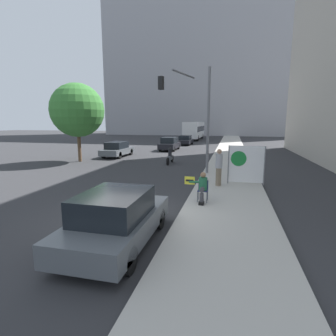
{
  "coord_description": "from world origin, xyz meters",
  "views": [
    {
      "loc": [
        3.49,
        -7.98,
        3.33
      ],
      "look_at": [
        0.53,
        4.27,
        1.09
      ],
      "focal_mm": 28.0,
      "sensor_mm": 36.0,
      "label": 1
    }
  ],
  "objects": [
    {
      "name": "sidewalk_curb",
      "position": [
        3.45,
        15.0,
        0.07
      ],
      "size": [
        3.32,
        90.0,
        0.14
      ],
      "primitive_type": "cube",
      "color": "#B7B2A8",
      "rests_on": "ground_plane"
    },
    {
      "name": "street_tree_near_curb",
      "position": [
        -8.88,
        11.55,
        4.23
      ],
      "size": [
        4.36,
        4.36,
        6.42
      ],
      "color": "brown",
      "rests_on": "ground_plane"
    },
    {
      "name": "motorcycle_on_road",
      "position": [
        -1.21,
        12.13,
        0.55
      ],
      "size": [
        0.28,
        2.15,
        1.29
      ],
      "color": "#565B60",
      "rests_on": "ground_plane"
    },
    {
      "name": "car_on_road_midblock",
      "position": [
        -3.55,
        21.9,
        0.75
      ],
      "size": [
        1.79,
        4.39,
        1.53
      ],
      "color": "black",
      "rests_on": "ground_plane"
    },
    {
      "name": "car_on_road_distant",
      "position": [
        -2.98,
        29.46,
        0.69
      ],
      "size": [
        1.76,
        4.44,
        1.37
      ],
      "color": "black",
      "rests_on": "ground_plane"
    },
    {
      "name": "protest_banner",
      "position": [
        4.26,
        5.72,
        1.18
      ],
      "size": [
        1.82,
        0.06,
        1.99
      ],
      "color": "slate",
      "rests_on": "sidewalk_curb"
    },
    {
      "name": "seated_protester",
      "position": [
        2.43,
        2.23,
        0.78
      ],
      "size": [
        0.94,
        0.77,
        1.2
      ],
      "rotation": [
        0.0,
        0.0,
        -0.1
      ],
      "color": "#474C56",
      "rests_on": "sidewalk_curb"
    },
    {
      "name": "ground_plane",
      "position": [
        0.0,
        0.0,
        0.0
      ],
      "size": [
        160.0,
        160.0,
        0.0
      ],
      "primitive_type": "plane",
      "color": "#303033"
    },
    {
      "name": "traffic_light_pole",
      "position": [
        0.92,
        8.64,
        4.44
      ],
      "size": [
        3.45,
        3.22,
        6.38
      ],
      "color": "slate",
      "rests_on": "sidewalk_curb"
    },
    {
      "name": "jogger_on_sidewalk",
      "position": [
        2.93,
        5.13,
        1.09
      ],
      "size": [
        0.34,
        0.34,
        1.85
      ],
      "rotation": [
        0.0,
        0.0,
        2.78
      ],
      "color": "#756651",
      "rests_on": "sidewalk_curb"
    },
    {
      "name": "parked_car_curbside",
      "position": [
        0.55,
        -1.79,
        0.74
      ],
      "size": [
        1.87,
        4.11,
        1.5
      ],
      "color": "#565B60",
      "rests_on": "ground_plane"
    },
    {
      "name": "building_backdrop_far",
      "position": [
        -2.0,
        60.21,
        20.94
      ],
      "size": [
        52.0,
        12.0,
        41.88
      ],
      "color": "#99999E",
      "rests_on": "ground_plane"
    },
    {
      "name": "car_on_road_nearest",
      "position": [
        -7.09,
        15.16,
        0.71
      ],
      "size": [
        1.77,
        4.48,
        1.43
      ],
      "color": "#565B60",
      "rests_on": "ground_plane"
    },
    {
      "name": "city_bus_on_road",
      "position": [
        -3.28,
        40.75,
        1.87
      ],
      "size": [
        2.54,
        11.4,
        3.26
      ],
      "color": "silver",
      "rests_on": "ground_plane"
    }
  ]
}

